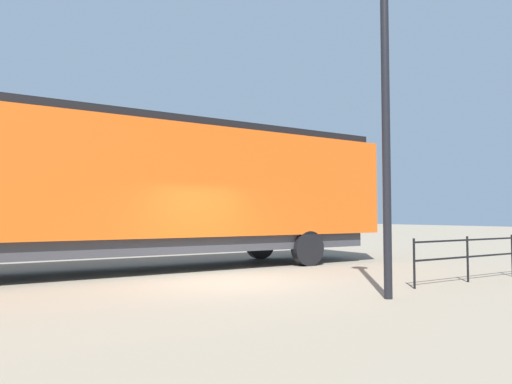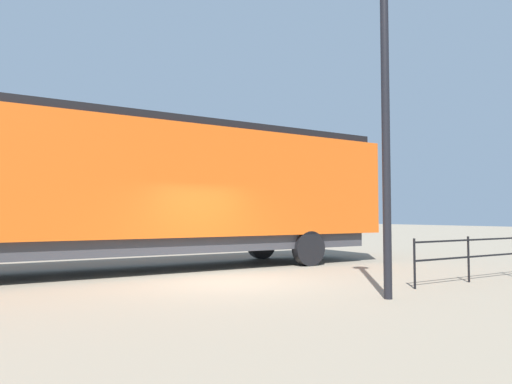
{
  "view_description": "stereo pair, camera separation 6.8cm",
  "coord_description": "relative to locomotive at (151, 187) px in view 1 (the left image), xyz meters",
  "views": [
    {
      "loc": [
        9.96,
        -5.39,
        1.6
      ],
      "look_at": [
        1.2,
        0.06,
        2.11
      ],
      "focal_mm": 32.78,
      "sensor_mm": 36.0,
      "label": 1
    },
    {
      "loc": [
        10.0,
        -5.33,
        1.6
      ],
      "look_at": [
        1.2,
        0.06,
        2.11
      ],
      "focal_mm": 32.78,
      "sensor_mm": 36.0,
      "label": 2
    }
  ],
  "objects": [
    {
      "name": "platform_fence",
      "position": [
        6.29,
        7.59,
        -1.71
      ],
      "size": [
        0.05,
        7.7,
        1.09
      ],
      "color": "black",
      "rests_on": "ground_plane"
    },
    {
      "name": "lamp_post",
      "position": [
        6.85,
        2.33,
        2.17
      ],
      "size": [
        0.51,
        0.51,
        6.66
      ],
      "color": "black",
      "rests_on": "ground_plane"
    },
    {
      "name": "ground_plane",
      "position": [
        3.22,
        0.8,
        -2.43
      ],
      "size": [
        120.0,
        120.0,
        0.0
      ],
      "primitive_type": "plane",
      "color": "gray"
    },
    {
      "name": "locomotive",
      "position": [
        0.0,
        0.0,
        0.0
      ],
      "size": [
        3.12,
        16.48,
        4.36
      ],
      "color": "#D15114",
      "rests_on": "ground_plane"
    }
  ]
}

